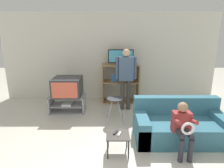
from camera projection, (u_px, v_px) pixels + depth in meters
wall_back at (109, 57)px, 5.64m from camera, size 6.40×0.06×2.60m
tv_stand at (67, 104)px, 4.90m from camera, size 0.89×0.51×0.44m
television_main at (67, 87)px, 4.78m from camera, size 0.70×0.68×0.47m
media_shelf at (120, 83)px, 5.53m from camera, size 1.06×0.48×1.14m
television_flat at (120, 57)px, 5.32m from camera, size 0.72×0.20×0.42m
folding_stool at (114, 102)px, 4.28m from camera, size 0.42×0.43×0.58m
snack_table at (117, 137)px, 3.17m from camera, size 0.39×0.39×0.35m
remote_control_black at (115, 132)px, 3.19m from camera, size 0.09×0.15×0.02m
remote_control_white at (119, 134)px, 3.15m from camera, size 0.08×0.15×0.02m
couch at (178, 125)px, 3.65m from camera, size 1.72×0.87×0.76m
person_standing_adult at (125, 74)px, 4.85m from camera, size 0.53×0.20×1.62m
person_seated_child at (182, 125)px, 3.09m from camera, size 0.33×0.43×0.90m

